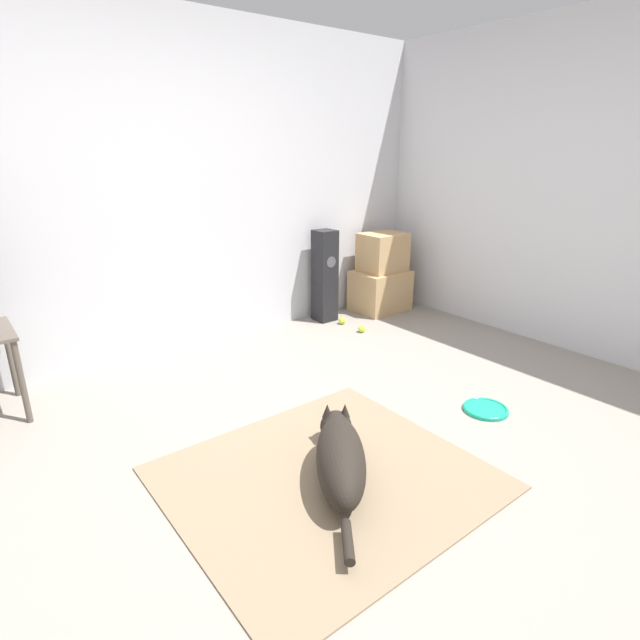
{
  "coord_description": "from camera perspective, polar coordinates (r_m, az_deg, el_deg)",
  "views": [
    {
      "loc": [
        -1.39,
        -1.68,
        1.58
      ],
      "look_at": [
        0.62,
        0.89,
        0.45
      ],
      "focal_mm": 28.0,
      "sensor_mm": 36.0,
      "label": 1
    }
  ],
  "objects": [
    {
      "name": "ground_plane",
      "position": [
        2.69,
        1.32,
        -16.8
      ],
      "size": [
        12.0,
        12.0,
        0.0
      ],
      "primitive_type": "plane",
      "color": "gray"
    },
    {
      "name": "wall_back",
      "position": [
        4.04,
        -18.32,
        13.88
      ],
      "size": [
        8.0,
        0.06,
        2.55
      ],
      "color": "silver",
      "rests_on": "ground_plane"
    },
    {
      "name": "wall_right",
      "position": [
        4.34,
        29.9,
        12.65
      ],
      "size": [
        0.06,
        8.0,
        2.55
      ],
      "color": "silver",
      "rests_on": "ground_plane"
    },
    {
      "name": "area_rug",
      "position": [
        2.63,
        0.71,
        -17.58
      ],
      "size": [
        1.49,
        1.36,
        0.01
      ],
      "color": "#847056",
      "rests_on": "ground_plane"
    },
    {
      "name": "dog",
      "position": [
        2.54,
        2.31,
        -15.26
      ],
      "size": [
        0.66,
        0.86,
        0.28
      ],
      "color": "black",
      "rests_on": "area_rug"
    },
    {
      "name": "frisbee",
      "position": [
        3.37,
        18.41,
        -9.62
      ],
      "size": [
        0.28,
        0.28,
        0.03
      ],
      "color": "#199E7A",
      "rests_on": "ground_plane"
    },
    {
      "name": "cardboard_box_lower",
      "position": [
        5.11,
        6.88,
        3.36
      ],
      "size": [
        0.53,
        0.42,
        0.41
      ],
      "color": "tan",
      "rests_on": "ground_plane"
    },
    {
      "name": "cardboard_box_upper",
      "position": [
        5.04,
        7.19,
        7.69
      ],
      "size": [
        0.43,
        0.34,
        0.38
      ],
      "color": "tan",
      "rests_on": "cardboard_box_lower"
    },
    {
      "name": "floor_speaker",
      "position": [
        4.71,
        0.55,
        5.04
      ],
      "size": [
        0.19,
        0.19,
        0.86
      ],
      "color": "black",
      "rests_on": "ground_plane"
    },
    {
      "name": "tennis_ball_by_boxes",
      "position": [
        4.51,
        4.8,
        -1.01
      ],
      "size": [
        0.07,
        0.07,
        0.07
      ],
      "color": "#C6E033",
      "rests_on": "ground_plane"
    },
    {
      "name": "tennis_ball_near_speaker",
      "position": [
        4.71,
        2.55,
        -0.07
      ],
      "size": [
        0.07,
        0.07,
        0.07
      ],
      "color": "#C6E033",
      "rests_on": "ground_plane"
    }
  ]
}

